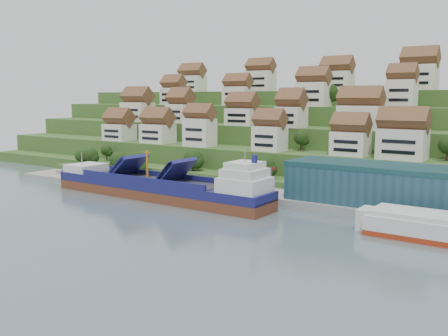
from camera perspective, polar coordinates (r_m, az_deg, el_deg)
The scene contains 11 objects.
ground at distance 135.74m, azimuth -3.33°, elevation -4.04°, with size 300.00×300.00×0.00m, color slate.
quay at distance 137.38m, azimuth 7.17°, elevation -3.47°, with size 180.00×14.00×2.20m, color gray.
pebble_beach at distance 184.05m, azimuth -15.40°, elevation -0.94°, with size 45.00×20.00×1.00m, color gray.
hillside at distance 224.38m, azimuth 13.11°, elevation 3.34°, with size 260.00×128.00×31.00m.
hillside_village at distance 184.02m, azimuth 8.38°, elevation 6.70°, with size 158.72×62.29×29.14m.
hillside_trees at distance 174.04m, azimuth 1.86°, elevation 3.72°, with size 136.56×62.50×30.48m.
warehouse at distance 127.06m, azimuth 20.58°, elevation -2.08°, with size 60.00×15.00×10.00m, color #1F4556.
flagpole at distance 132.86m, azimuth 5.50°, elevation -1.31°, with size 1.28×0.16×8.00m.
beach_huts at distance 184.55m, azimuth -16.11°, elevation -0.44°, with size 14.40×3.70×2.20m.
cargo_ship at distance 141.33m, azimuth -7.05°, elevation -2.32°, with size 72.21×12.15×15.91m.
second_ship at distance 109.55m, azimuth 23.99°, elevation -6.34°, with size 29.12×11.02×8.42m.
Camera 1 is at (81.50, -104.73, 28.58)m, focal length 40.00 mm.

